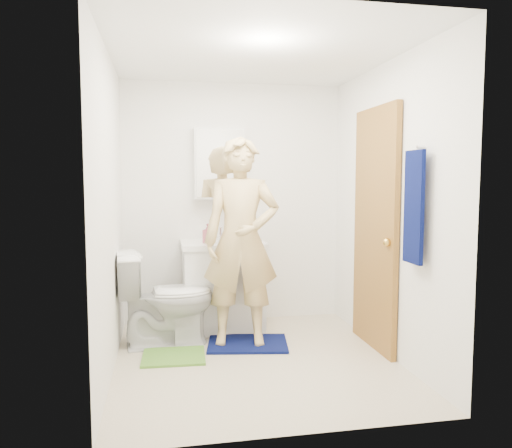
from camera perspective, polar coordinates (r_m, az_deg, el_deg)
The scene contains 22 objects.
floor at distance 4.14m, azimuth -0.04°, elevation -15.43°, with size 2.20×2.40×0.02m, color beige.
ceiling at distance 4.00m, azimuth -0.05°, elevation 19.09°, with size 2.20×2.40×0.02m, color white.
wall_back at distance 5.08m, azimuth -2.59°, elevation 2.36°, with size 2.20×0.02×2.40m, color white.
wall_front at distance 2.71m, azimuth 4.72°, elevation -0.10°, with size 2.20×0.02×2.40m, color white.
wall_left at distance 3.84m, azimuth -16.55°, elevation 1.25°, with size 0.02×2.40×2.40m, color white.
wall_right at distance 4.24m, azimuth 14.88°, elevation 1.63°, with size 0.02×2.40×2.40m, color white.
vanity_cabinet at distance 4.88m, azimuth -3.81°, elevation -7.26°, with size 0.75×0.55×0.80m, color white.
countertop at distance 4.80m, azimuth -3.84°, elevation -2.30°, with size 0.79×0.59×0.05m, color white.
sink_basin at distance 4.80m, azimuth -3.84°, elevation -2.13°, with size 0.40×0.40×0.03m, color white.
faucet at distance 4.97m, azimuth -4.10°, elevation -1.07°, with size 0.03×0.03×0.12m, color silver.
medicine_cabinet at distance 4.99m, azimuth -4.21°, elevation 6.89°, with size 0.50×0.12×0.70m, color white.
mirror_panel at distance 4.93m, azimuth -4.13°, elevation 6.92°, with size 0.46×0.01×0.66m, color white.
door at distance 4.37m, azimuth 13.44°, elevation -0.54°, with size 0.05×0.80×2.05m, color #A6712D.
door_knob at distance 4.07m, azimuth 14.75°, elevation -2.03°, with size 0.07×0.07×0.07m, color gold.
towel at distance 3.69m, azimuth 17.60°, elevation 1.85°, with size 0.03×0.24×0.80m, color #071049.
towel_hook at distance 3.71m, azimuth 18.32°, elevation 8.33°, with size 0.02×0.02×0.06m, color silver.
toilet at distance 4.46m, azimuth -10.25°, elevation -8.30°, with size 0.47×0.82×0.83m, color white.
bath_mat at distance 4.49m, azimuth -0.97°, elevation -13.51°, with size 0.69×0.49×0.02m, color #071049.
green_rug at distance 4.24m, azimuth -9.38°, elevation -14.71°, with size 0.50×0.42×0.02m, color #5C9933.
soap_dispenser at distance 4.70m, azimuth -5.55°, elevation -1.06°, with size 0.08×0.08×0.18m, color #AC5060.
toothbrush_cup at distance 4.87m, azimuth -2.70°, elevation -1.32°, with size 0.12×0.12×0.10m, color #6D3A81.
man at distance 4.30m, azimuth -1.69°, elevation -1.96°, with size 0.65×0.43×1.79m, color tan.
Camera 1 is at (-0.72, -3.81, 1.45)m, focal length 35.00 mm.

